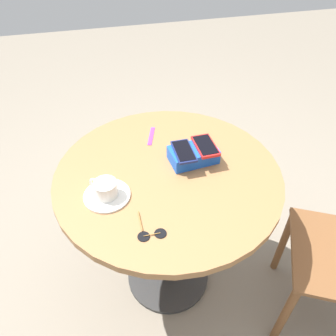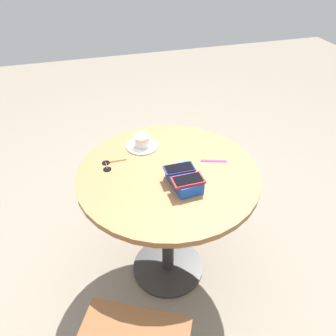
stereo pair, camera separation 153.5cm
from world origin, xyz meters
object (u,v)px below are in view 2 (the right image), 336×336
coffee_cup (142,140)px  saucer (142,146)px  lanyard_strap (214,161)px  round_table (168,194)px  phone_navy (179,168)px  phone_red (188,180)px  phone_box (184,180)px  sunglasses (108,165)px

coffee_cup → saucer: bearing=137.2°
saucer → lanyard_strap: size_ratio=1.29×
round_table → phone_navy: (-0.07, -0.03, 0.21)m
saucer → phone_red: bearing=-163.9°
phone_navy → lanyard_strap: bearing=-67.6°
phone_box → saucer: 0.38m
phone_red → coffee_cup: phone_red is taller
round_table → saucer: saucer is taller
round_table → sunglasses: bearing=65.3°
round_table → saucer: (0.24, 0.07, 0.15)m
round_table → sunglasses: 0.34m
phone_navy → saucer: 0.34m
lanyard_strap → phone_red: bearing=131.8°
phone_box → sunglasses: size_ratio=1.57×
saucer → phone_box: bearing=-162.0°
saucer → lanyard_strap: saucer is taller
round_table → coffee_cup: bearing=16.2°
saucer → lanyard_strap: bearing=-125.7°
phone_red → phone_navy: size_ratio=1.01×
lanyard_strap → round_table: bearing=93.7°
coffee_cup → lanyard_strap: 0.39m
phone_red → phone_box: bearing=0.6°
round_table → phone_box: bearing=-159.2°
phone_box → phone_navy: 0.06m
round_table → phone_navy: bearing=-155.0°
round_table → lanyard_strap: bearing=-86.3°
saucer → round_table: bearing=-163.3°
phone_red → phone_navy: bearing=6.7°
round_table → sunglasses: (0.13, 0.27, 0.15)m
saucer → coffee_cup: (0.00, -0.00, 0.03)m
phone_box → saucer: bearing=18.0°
phone_navy → lanyard_strap: phone_navy is taller
saucer → phone_navy: bearing=-161.3°
round_table → phone_red: (-0.16, -0.04, 0.21)m
round_table → phone_navy: 0.22m
phone_navy → saucer: (0.32, 0.11, -0.06)m
lanyard_strap → sunglasses: bearing=78.0°
round_table → phone_box: (-0.11, -0.04, 0.18)m
saucer → sunglasses: (-0.12, 0.20, -0.00)m
round_table → sunglasses: size_ratio=7.08×
phone_red → sunglasses: (0.29, 0.32, -0.06)m
phone_navy → round_table: bearing=25.0°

